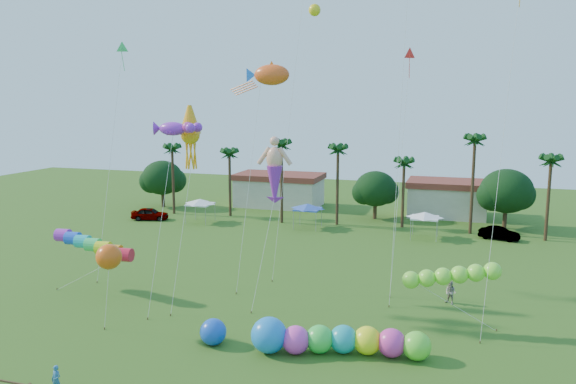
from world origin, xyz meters
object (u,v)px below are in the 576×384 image
(spectator_a, at_px, (56,380))
(blue_ball, at_px, (213,332))
(car_b, at_px, (499,233))
(caterpillar_inflatable, at_px, (333,340))
(spectator_b, at_px, (451,293))
(car_a, at_px, (150,214))

(spectator_a, distance_m, blue_ball, 9.71)
(car_b, height_order, caterpillar_inflatable, caterpillar_inflatable)
(spectator_b, xyz_separation_m, blue_ball, (-14.30, -12.14, -0.05))
(spectator_b, bearing_deg, blue_ball, -114.09)
(car_a, xyz_separation_m, spectator_b, (38.41, -20.07, 0.09))
(car_b, bearing_deg, car_a, 107.79)
(car_b, relative_size, spectator_a, 2.80)
(spectator_b, bearing_deg, spectator_a, -108.70)
(spectator_b, relative_size, caterpillar_inflatable, 0.16)
(car_b, xyz_separation_m, blue_ball, (-18.95, -34.78, 0.14))
(spectator_a, bearing_deg, caterpillar_inflatable, 40.69)
(spectator_b, bearing_deg, car_b, 103.96)
(spectator_a, height_order, blue_ball, blue_ball)
(caterpillar_inflatable, distance_m, blue_ball, 7.69)
(spectator_b, distance_m, blue_ball, 18.76)
(car_a, bearing_deg, spectator_b, -131.76)
(car_b, bearing_deg, spectator_a, 164.77)
(car_b, distance_m, blue_ball, 39.60)
(car_a, height_order, spectator_a, car_a)
(spectator_b, relative_size, blue_ball, 1.05)
(car_b, distance_m, spectator_a, 49.28)
(spectator_a, relative_size, spectator_b, 0.86)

